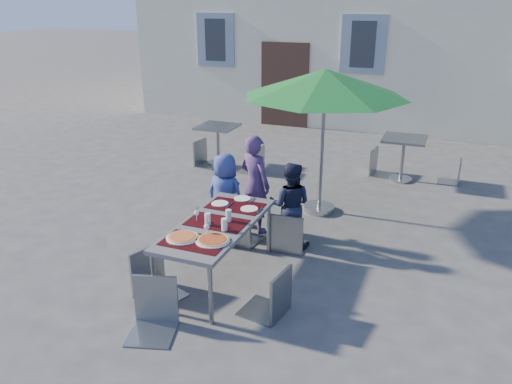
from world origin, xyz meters
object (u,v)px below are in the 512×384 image
at_px(bg_chair_r_0, 256,144).
at_px(bg_chair_r_1, 456,158).
at_px(chair_1, 242,211).
at_px(bg_chair_l_0, 204,138).
at_px(chair_3, 151,245).
at_px(dining_table, 217,227).
at_px(bg_chair_l_1, 380,146).
at_px(cafe_table_0, 218,137).
at_px(child_0, 225,195).
at_px(chair_0, 214,204).
at_px(pizza_near_left, 183,237).
at_px(chair_5, 151,276).
at_px(chair_4, 273,265).
at_px(child_2, 290,205).
at_px(patio_umbrella, 325,84).
at_px(cafe_table_1, 404,150).
at_px(chair_2, 289,208).
at_px(child_1, 255,184).
at_px(pizza_near_right, 213,240).

distance_m(bg_chair_r_0, bg_chair_r_1, 3.76).
distance_m(chair_1, bg_chair_l_0, 3.71).
height_order(chair_3, bg_chair_r_1, chair_3).
xyz_separation_m(dining_table, bg_chair_l_1, (1.21, 4.71, -0.12)).
relative_size(dining_table, chair_1, 2.12).
bearing_deg(bg_chair_r_1, cafe_table_0, -172.99).
distance_m(chair_1, cafe_table_0, 3.75).
bearing_deg(chair_1, child_0, 148.78).
xyz_separation_m(dining_table, chair_0, (-0.49, 0.91, -0.13)).
xyz_separation_m(pizza_near_left, chair_0, (-0.33, 1.44, -0.20)).
distance_m(chair_3, chair_5, 0.67).
bearing_deg(chair_4, pizza_near_left, -177.09).
height_order(chair_5, bg_chair_r_0, chair_5).
bearing_deg(chair_3, child_0, 86.46).
bearing_deg(chair_3, child_2, 58.77).
bearing_deg(bg_chair_r_1, chair_4, -108.28).
relative_size(pizza_near_left, bg_chair_r_0, 0.38).
bearing_deg(patio_umbrella, cafe_table_1, 62.45).
bearing_deg(chair_4, chair_5, -147.32).
height_order(chair_2, cafe_table_0, chair_2).
xyz_separation_m(chair_0, patio_umbrella, (1.10, 1.60, 1.47)).
distance_m(chair_2, cafe_table_0, 4.07).
bearing_deg(bg_chair_r_1, chair_3, -120.49).
xyz_separation_m(child_0, chair_0, (-0.06, -0.24, -0.04)).
distance_m(patio_umbrella, bg_chair_r_0, 2.68).
xyz_separation_m(chair_5, bg_chair_l_1, (1.39, 5.86, -0.05)).
height_order(chair_5, patio_umbrella, patio_umbrella).
xyz_separation_m(child_1, cafe_table_1, (1.77, 3.06, -0.12)).
bearing_deg(cafe_table_0, chair_5, -71.10).
relative_size(chair_0, bg_chair_r_0, 1.00).
bearing_deg(chair_1, patio_umbrella, 65.82).
height_order(chair_2, bg_chair_r_1, chair_2).
bearing_deg(chair_5, cafe_table_0, 108.90).
height_order(chair_4, bg_chair_r_1, chair_4).
bearing_deg(child_0, child_2, -170.30).
height_order(chair_1, bg_chair_r_1, chair_1).
bearing_deg(cafe_table_0, pizza_near_left, -68.59).
bearing_deg(chair_5, child_1, 88.29).
relative_size(child_2, bg_chair_r_0, 1.25).
height_order(chair_0, bg_chair_r_1, chair_0).
distance_m(child_0, chair_0, 0.26).
bearing_deg(chair_5, bg_chair_r_1, 64.74).
bearing_deg(chair_1, cafe_table_0, 120.70).
relative_size(dining_table, bg_chair_l_0, 1.85).
bearing_deg(chair_1, chair_5, -92.49).
distance_m(chair_2, patio_umbrella, 2.06).
bearing_deg(pizza_near_right, cafe_table_1, 73.43).
bearing_deg(chair_0, cafe_table_0, 114.85).
bearing_deg(bg_chair_l_1, child_0, -114.77).
bearing_deg(cafe_table_0, child_0, -62.45).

